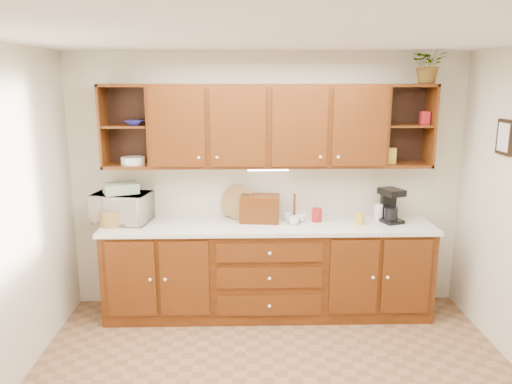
{
  "coord_description": "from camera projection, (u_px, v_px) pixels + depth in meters",
  "views": [
    {
      "loc": [
        -0.23,
        -3.27,
        2.32
      ],
      "look_at": [
        -0.13,
        1.15,
        1.33
      ],
      "focal_mm": 35.0,
      "sensor_mm": 36.0,
      "label": 1
    }
  ],
  "objects": [
    {
      "name": "ceiling",
      "position": [
        281.0,
        35.0,
        3.13
      ],
      "size": [
        4.0,
        4.0,
        0.0
      ],
      "primitive_type": "plane",
      "rotation": [
        3.14,
        0.0,
        0.0
      ],
      "color": "white",
      "rests_on": "back_wall"
    },
    {
      "name": "back_wall",
      "position": [
        267.0,
        182.0,
        5.12
      ],
      "size": [
        4.0,
        0.0,
        4.0
      ],
      "primitive_type": "plane",
      "rotation": [
        1.57,
        0.0,
        0.0
      ],
      "color": "beige",
      "rests_on": "floor"
    },
    {
      "name": "base_cabinets",
      "position": [
        268.0,
        271.0,
        5.02
      ],
      "size": [
        3.2,
        0.6,
        0.9
      ],
      "primitive_type": "cube",
      "color": "#391906",
      "rests_on": "floor"
    },
    {
      "name": "countertop",
      "position": [
        268.0,
        226.0,
        4.91
      ],
      "size": [
        3.24,
        0.64,
        0.04
      ],
      "primitive_type": "cube",
      "color": "silver",
      "rests_on": "base_cabinets"
    },
    {
      "name": "upper_cabinets",
      "position": [
        269.0,
        125.0,
        4.84
      ],
      "size": [
        3.2,
        0.33,
        0.8
      ],
      "color": "#391906",
      "rests_on": "back_wall"
    },
    {
      "name": "undercabinet_light",
      "position": [
        268.0,
        169.0,
        4.88
      ],
      "size": [
        0.4,
        0.05,
        0.02
      ],
      "primitive_type": "cube",
      "color": "white",
      "rests_on": "upper_cabinets"
    },
    {
      "name": "framed_picture",
      "position": [
        505.0,
        137.0,
        4.22
      ],
      "size": [
        0.03,
        0.24,
        0.3
      ],
      "primitive_type": "cube",
      "color": "black",
      "rests_on": "right_wall"
    },
    {
      "name": "wicker_basket",
      "position": [
        112.0,
        218.0,
        4.84
      ],
      "size": [
        0.25,
        0.25,
        0.16
      ],
      "primitive_type": "cylinder",
      "rotation": [
        0.0,
        0.0,
        -0.07
      ],
      "color": "olive",
      "rests_on": "countertop"
    },
    {
      "name": "microwave",
      "position": [
        122.0,
        208.0,
        4.93
      ],
      "size": [
        0.6,
        0.46,
        0.3
      ],
      "primitive_type": "imported",
      "rotation": [
        0.0,
        0.0,
        -0.19
      ],
      "color": "silver",
      "rests_on": "countertop"
    },
    {
      "name": "towel_stack",
      "position": [
        121.0,
        188.0,
        4.89
      ],
      "size": [
        0.39,
        0.34,
        0.1
      ],
      "primitive_type": "cube",
      "rotation": [
        0.0,
        0.0,
        0.41
      ],
      "color": "#C7C95E",
      "rests_on": "microwave"
    },
    {
      "name": "wine_bottle",
      "position": [
        245.0,
        207.0,
        5.0
      ],
      "size": [
        0.1,
        0.1,
        0.27
      ],
      "primitive_type": "cylinder",
      "rotation": [
        0.0,
        0.0,
        -0.43
      ],
      "color": "#103218",
      "rests_on": "countertop"
    },
    {
      "name": "woven_tray",
      "position": [
        238.0,
        218.0,
        5.1
      ],
      "size": [
        0.36,
        0.22,
        0.35
      ],
      "primitive_type": "cylinder",
      "rotation": [
        1.36,
        0.0,
        -0.38
      ],
      "color": "olive",
      "rests_on": "countertop"
    },
    {
      "name": "bread_box",
      "position": [
        260.0,
        208.0,
        4.97
      ],
      "size": [
        0.41,
        0.28,
        0.27
      ],
      "primitive_type": "cube",
      "rotation": [
        0.0,
        0.0,
        -0.12
      ],
      "color": "#391906",
      "rests_on": "countertop"
    },
    {
      "name": "mug_tree",
      "position": [
        294.0,
        218.0,
        4.95
      ],
      "size": [
        0.27,
        0.27,
        0.29
      ],
      "rotation": [
        0.0,
        0.0,
        0.38
      ],
      "color": "#391906",
      "rests_on": "countertop"
    },
    {
      "name": "canister_red",
      "position": [
        317.0,
        215.0,
        4.98
      ],
      "size": [
        0.13,
        0.13,
        0.13
      ],
      "primitive_type": "cylinder",
      "rotation": [
        0.0,
        0.0,
        -0.4
      ],
      "color": "#A3171B",
      "rests_on": "countertop"
    },
    {
      "name": "canister_white",
      "position": [
        379.0,
        212.0,
        5.02
      ],
      "size": [
        0.11,
        0.11,
        0.17
      ],
      "primitive_type": "cylinder",
      "rotation": [
        0.0,
        0.0,
        -0.35
      ],
      "color": "white",
      "rests_on": "countertop"
    },
    {
      "name": "canister_yellow",
      "position": [
        359.0,
        219.0,
        4.89
      ],
      "size": [
        0.13,
        0.13,
        0.11
      ],
      "primitive_type": "cylinder",
      "rotation": [
        0.0,
        0.0,
        0.4
      ],
      "color": "gold",
      "rests_on": "countertop"
    },
    {
      "name": "coffee_maker",
      "position": [
        390.0,
        206.0,
        4.96
      ],
      "size": [
        0.25,
        0.29,
        0.34
      ],
      "rotation": [
        0.0,
        0.0,
        0.36
      ],
      "color": "black",
      "rests_on": "countertop"
    },
    {
      "name": "bowl_stack",
      "position": [
        135.0,
        123.0,
        4.79
      ],
      "size": [
        0.21,
        0.21,
        0.04
      ],
      "primitive_type": "imported",
      "rotation": [
        0.0,
        0.0,
        -0.19
      ],
      "color": "#292996",
      "rests_on": "upper_cabinets"
    },
    {
      "name": "plate_stack",
      "position": [
        133.0,
        161.0,
        4.87
      ],
      "size": [
        0.25,
        0.25,
        0.07
      ],
      "primitive_type": "cylinder",
      "rotation": [
        0.0,
        0.0,
        0.08
      ],
      "color": "white",
      "rests_on": "upper_cabinets"
    },
    {
      "name": "pantry_box_yellow",
      "position": [
        391.0,
        156.0,
        4.9
      ],
      "size": [
        0.09,
        0.07,
        0.15
      ],
      "primitive_type": "cube",
      "rotation": [
        0.0,
        0.0,
        0.03
      ],
      "color": "gold",
      "rests_on": "upper_cabinets"
    },
    {
      "name": "pantry_box_red",
      "position": [
        425.0,
        118.0,
        4.83
      ],
      "size": [
        0.09,
        0.08,
        0.13
      ],
      "primitive_type": "cube",
      "rotation": [
        0.0,
        0.0,
        -0.04
      ],
      "color": "#A3171B",
      "rests_on": "upper_cabinets"
    },
    {
      "name": "potted_plant",
      "position": [
        429.0,
        64.0,
        4.7
      ],
      "size": [
        0.37,
        0.34,
        0.36
      ],
      "primitive_type": "imported",
      "rotation": [
        0.0,
        0.0,
        -0.18
      ],
      "color": "#999999",
      "rests_on": "upper_cabinets"
    }
  ]
}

